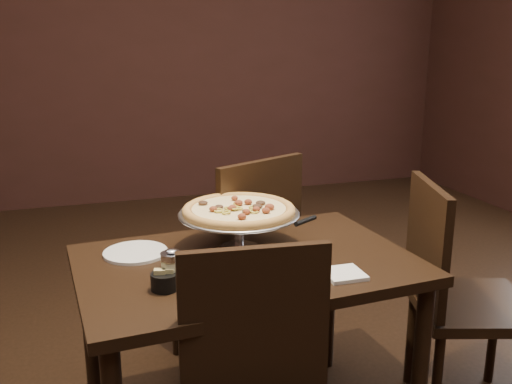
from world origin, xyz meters
name	(u,v)px	position (x,y,z in m)	size (l,w,h in m)	color
room	(272,54)	(0.06, 0.03, 1.40)	(6.04, 7.04, 2.84)	black
dining_table	(247,285)	(-0.01, 0.06, 0.62)	(1.19, 0.83, 0.71)	black
pizza_stand	(239,211)	(-0.01, 0.16, 0.86)	(0.43, 0.43, 0.18)	silver
parmesan_shaker	(172,268)	(-0.29, -0.07, 0.77)	(0.07, 0.07, 0.12)	beige
pepper_flake_shaker	(244,265)	(-0.07, -0.08, 0.76)	(0.05, 0.05, 0.09)	maroon
packet_caddy	(165,280)	(-0.32, -0.09, 0.74)	(0.09, 0.09, 0.07)	black
napkin_stack	(344,274)	(0.24, -0.17, 0.72)	(0.12, 0.12, 0.01)	silver
plate_left	(135,252)	(-0.37, 0.23, 0.72)	(0.23, 0.23, 0.01)	silver
plate_near	(276,284)	(0.01, -0.18, 0.72)	(0.26, 0.26, 0.01)	silver
serving_spatula	(305,221)	(0.17, -0.01, 0.85)	(0.14, 0.14, 0.02)	silver
chair_far	(241,254)	(0.11, 0.56, 0.53)	(0.60, 0.60, 0.97)	black
chair_side	(455,291)	(0.80, -0.01, 0.51)	(0.55, 0.55, 0.94)	black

